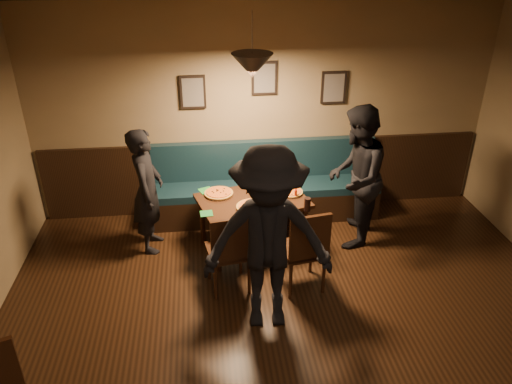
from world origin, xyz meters
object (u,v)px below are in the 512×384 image
(booth_bench, at_px, (266,184))
(chair_near_right, at_px, (302,247))
(diner_front, at_px, (268,241))
(chair_near_left, at_px, (228,249))
(soda_glass, at_px, (307,204))
(dining_table, at_px, (253,223))
(diner_right, at_px, (356,177))
(diner_left, at_px, (147,191))
(tabasco_bottle, at_px, (296,193))

(booth_bench, distance_m, chair_near_right, 1.54)
(diner_front, bearing_deg, booth_bench, 86.16)
(chair_near_right, height_order, diner_front, diner_front)
(chair_near_left, relative_size, soda_glass, 6.06)
(dining_table, distance_m, chair_near_right, 0.93)
(booth_bench, relative_size, diner_right, 1.70)
(soda_glass, bearing_deg, dining_table, 150.34)
(booth_bench, distance_m, soda_glass, 1.13)
(booth_bench, bearing_deg, diner_front, -97.14)
(chair_near_right, height_order, diner_right, diner_right)
(diner_left, relative_size, diner_right, 0.88)
(booth_bench, distance_m, chair_near_left, 1.58)
(tabasco_bottle, bearing_deg, booth_bench, 109.01)
(chair_near_left, relative_size, diner_left, 0.63)
(soda_glass, xyz_separation_m, tabasco_bottle, (-0.07, 0.32, -0.02))
(dining_table, relative_size, chair_near_left, 1.29)
(booth_bench, bearing_deg, chair_near_left, -112.53)
(chair_near_left, xyz_separation_m, tabasco_bottle, (0.86, 0.72, 0.25))
(diner_right, height_order, diner_front, diner_front)
(diner_right, relative_size, diner_front, 0.93)
(chair_near_left, relative_size, chair_near_right, 0.98)
(chair_near_right, distance_m, diner_front, 0.81)
(diner_right, relative_size, tabasco_bottle, 13.65)
(soda_glass, bearing_deg, diner_front, -120.59)
(diner_front, bearing_deg, chair_near_right, 52.66)
(dining_table, height_order, diner_right, diner_right)
(diner_right, bearing_deg, tabasco_bottle, -63.26)
(diner_front, distance_m, soda_glass, 1.16)
(diner_right, bearing_deg, dining_table, -65.02)
(booth_bench, relative_size, chair_near_left, 3.10)
(chair_near_left, distance_m, diner_front, 0.82)
(soda_glass, bearing_deg, chair_near_right, -106.75)
(tabasco_bottle, bearing_deg, chair_near_left, -140.03)
(diner_front, distance_m, tabasco_bottle, 1.42)
(tabasco_bottle, bearing_deg, diner_left, 174.50)
(chair_near_left, relative_size, tabasco_bottle, 7.50)
(booth_bench, distance_m, diner_left, 1.62)
(chair_near_left, bearing_deg, diner_right, 15.83)
(diner_front, bearing_deg, diner_right, 50.54)
(diner_front, bearing_deg, dining_table, 93.44)
(dining_table, distance_m, diner_right, 1.35)
(chair_near_left, height_order, diner_left, diner_left)
(dining_table, height_order, soda_glass, soda_glass)
(chair_near_left, distance_m, soda_glass, 1.05)
(chair_near_left, distance_m, chair_near_right, 0.79)
(chair_near_right, xyz_separation_m, soda_glass, (0.14, 0.47, 0.25))
(dining_table, distance_m, tabasco_bottle, 0.65)
(diner_right, relative_size, soda_glass, 11.02)
(booth_bench, height_order, chair_near_left, booth_bench)
(chair_near_left, distance_m, diner_left, 1.29)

